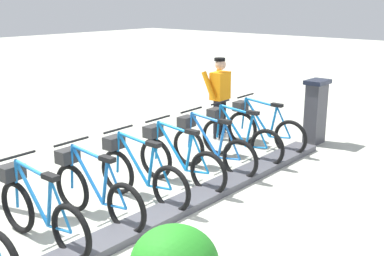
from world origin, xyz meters
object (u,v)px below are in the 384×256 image
(bike_docked_2, at_px, (210,147))
(bike_docked_6, at_px, (38,210))
(worker_near_rack, at_px, (220,95))
(bike_docked_3, at_px, (177,159))
(bike_docked_5, at_px, (94,190))
(bike_docked_1, at_px, (238,137))
(payment_kiosk, at_px, (315,111))
(bike_docked_0, at_px, (262,128))
(bike_docked_4, at_px, (139,173))

(bike_docked_2, bearing_deg, bike_docked_6, 90.00)
(bike_docked_2, distance_m, worker_near_rack, 2.06)
(bike_docked_3, height_order, worker_near_rack, worker_near_rack)
(bike_docked_3, relative_size, bike_docked_6, 1.00)
(bike_docked_5, height_order, bike_docked_6, same)
(bike_docked_1, distance_m, worker_near_rack, 1.48)
(bike_docked_5, bearing_deg, bike_docked_1, -90.00)
(bike_docked_3, bearing_deg, bike_docked_1, -90.00)
(bike_docked_2, bearing_deg, payment_kiosk, -102.28)
(bike_docked_0, xyz_separation_m, bike_docked_2, (0.00, 1.60, 0.00))
(bike_docked_0, distance_m, bike_docked_1, 0.80)
(bike_docked_4, bearing_deg, bike_docked_2, -90.00)
(payment_kiosk, xyz_separation_m, bike_docked_4, (0.57, 4.23, -0.24))
(bike_docked_3, relative_size, bike_docked_5, 1.00)
(bike_docked_4, distance_m, bike_docked_6, 1.60)
(bike_docked_0, bearing_deg, bike_docked_2, 90.00)
(bike_docked_3, distance_m, bike_docked_4, 0.80)
(bike_docked_0, distance_m, bike_docked_4, 3.20)
(bike_docked_3, distance_m, worker_near_rack, 2.75)
(bike_docked_1, bearing_deg, worker_near_rack, -38.97)
(payment_kiosk, height_order, bike_docked_5, payment_kiosk)
(bike_docked_5, distance_m, bike_docked_6, 0.80)
(bike_docked_3, bearing_deg, bike_docked_5, 90.00)
(bike_docked_2, bearing_deg, bike_docked_0, -90.00)
(bike_docked_1, xyz_separation_m, bike_docked_6, (0.00, 4.00, 0.00))
(payment_kiosk, height_order, bike_docked_1, payment_kiosk)
(bike_docked_0, xyz_separation_m, bike_docked_4, (0.00, 3.20, 0.00))
(bike_docked_0, distance_m, bike_docked_2, 1.60)
(payment_kiosk, xyz_separation_m, bike_docked_1, (0.57, 1.83, -0.24))
(bike_docked_5, relative_size, bike_docked_6, 1.00)
(bike_docked_0, height_order, bike_docked_2, same)
(payment_kiosk, bearing_deg, bike_docked_6, 84.39)
(bike_docked_1, relative_size, bike_docked_4, 1.00)
(payment_kiosk, bearing_deg, bike_docked_3, 80.53)
(payment_kiosk, xyz_separation_m, bike_docked_0, (0.57, 1.03, -0.24))
(bike_docked_1, relative_size, bike_docked_5, 1.00)
(bike_docked_0, relative_size, bike_docked_4, 1.00)
(worker_near_rack, bearing_deg, bike_docked_4, 108.37)
(bike_docked_3, relative_size, bike_docked_4, 1.00)
(payment_kiosk, relative_size, bike_docked_5, 0.74)
(payment_kiosk, bearing_deg, bike_docked_1, 72.62)
(bike_docked_2, xyz_separation_m, bike_docked_3, (0.00, 0.80, 0.00))
(bike_docked_1, relative_size, bike_docked_2, 1.00)
(bike_docked_0, height_order, bike_docked_3, same)
(bike_docked_1, bearing_deg, bike_docked_3, 90.00)
(bike_docked_2, xyz_separation_m, bike_docked_4, (0.00, 1.60, 0.00))
(bike_docked_3, bearing_deg, bike_docked_0, -90.00)
(bike_docked_0, relative_size, bike_docked_1, 1.00)
(bike_docked_6, bearing_deg, bike_docked_1, -90.00)
(bike_docked_0, bearing_deg, worker_near_rack, -4.27)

